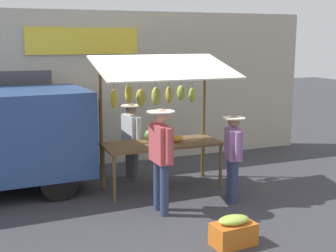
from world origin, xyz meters
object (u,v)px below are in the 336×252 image
Objects in this scene: vendor_with_sunhat at (132,136)px; shopper_with_ponytail at (233,152)px; produce_crate_near at (233,232)px; shopper_in_striped_shirt at (161,152)px; market_stall at (160,107)px.

vendor_with_sunhat is 1.02× the size of shopper_with_ponytail.
shopper_in_striped_shirt is at bearing -72.33° from produce_crate_near.
market_stall reaches higher than shopper_in_striped_shirt.
market_stall is 1.02m from vendor_with_sunhat.
produce_crate_near is (-0.48, 1.50, -0.83)m from shopper_in_striped_shirt.
shopper_in_striped_shirt reaches higher than vendor_with_sunhat.
market_stall reaches higher than shopper_with_ponytail.
produce_crate_near is at bearing 90.10° from market_stall.
vendor_with_sunhat is 0.90× the size of shopper_in_striped_shirt.
shopper_in_striped_shirt is at bearing 109.98° from shopper_with_ponytail.
market_stall reaches higher than vendor_with_sunhat.
produce_crate_near is at bearing 166.57° from shopper_with_ponytail.
produce_crate_near is (-0.36, 3.45, -0.70)m from vendor_with_sunhat.
shopper_with_ponytail reaches higher than produce_crate_near.
shopper_in_striped_shirt is (0.47, 1.25, -0.53)m from market_stall.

